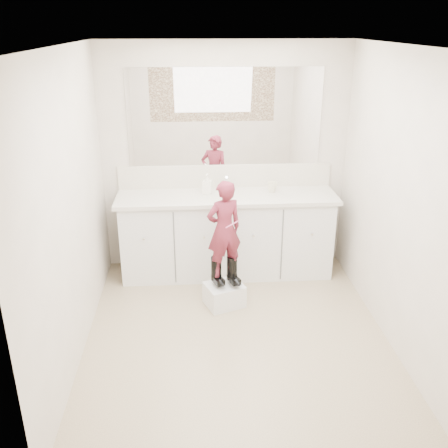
{
  "coord_description": "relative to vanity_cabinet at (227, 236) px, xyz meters",
  "views": [
    {
      "loc": [
        -0.36,
        -3.66,
        2.56
      ],
      "look_at": [
        -0.07,
        0.64,
        0.8
      ],
      "focal_mm": 40.0,
      "sensor_mm": 36.0,
      "label": 1
    }
  ],
  "objects": [
    {
      "name": "cup",
      "position": [
        0.48,
        0.06,
        0.52
      ],
      "size": [
        0.14,
        0.14,
        0.1
      ],
      "primitive_type": "imported",
      "rotation": [
        0.0,
        0.0,
        0.27
      ],
      "color": "beige",
      "rests_on": "countertop"
    },
    {
      "name": "floor",
      "position": [
        0.0,
        -1.23,
        -0.42
      ],
      "size": [
        3.0,
        3.0,
        0.0
      ],
      "primitive_type": "plane",
      "color": "#826855",
      "rests_on": "ground"
    },
    {
      "name": "vanity_cabinet",
      "position": [
        0.0,
        0.0,
        0.0
      ],
      "size": [
        2.2,
        0.55,
        0.85
      ],
      "primitive_type": "cube",
      "color": "silver",
      "rests_on": "floor"
    },
    {
      "name": "boot_left",
      "position": [
        -0.15,
        -0.68,
        -0.06
      ],
      "size": [
        0.17,
        0.22,
        0.29
      ],
      "primitive_type": null,
      "rotation": [
        0.0,
        0.0,
        0.37
      ],
      "color": "black",
      "rests_on": "step_stool"
    },
    {
      "name": "boot_right",
      "position": [
        0.0,
        -0.68,
        -0.06
      ],
      "size": [
        0.17,
        0.22,
        0.29
      ],
      "primitive_type": null,
      "rotation": [
        0.0,
        0.0,
        0.37
      ],
      "color": "black",
      "rests_on": "step_stool"
    },
    {
      "name": "toddler",
      "position": [
        -0.07,
        -0.68,
        0.36
      ],
      "size": [
        0.4,
        0.33,
        0.94
      ],
      "primitive_type": "imported",
      "rotation": [
        0.0,
        0.0,
        3.51
      ],
      "color": "#B23653",
      "rests_on": "step_stool"
    },
    {
      "name": "wall_back",
      "position": [
        0.0,
        0.27,
        0.77
      ],
      "size": [
        2.6,
        0.0,
        2.6
      ],
      "primitive_type": "plane",
      "rotation": [
        1.57,
        0.0,
        0.0
      ],
      "color": "beige",
      "rests_on": "floor"
    },
    {
      "name": "wall_right",
      "position": [
        1.3,
        -1.23,
        0.78
      ],
      "size": [
        0.0,
        3.0,
        3.0
      ],
      "primitive_type": "plane",
      "rotation": [
        1.57,
        0.0,
        -1.57
      ],
      "color": "beige",
      "rests_on": "floor"
    },
    {
      "name": "soap_bottle",
      "position": [
        -0.2,
        0.06,
        0.57
      ],
      "size": [
        0.12,
        0.12,
        0.21
      ],
      "primitive_type": "imported",
      "rotation": [
        0.0,
        0.0,
        -0.27
      ],
      "color": "white",
      "rests_on": "countertop"
    },
    {
      "name": "dot_panel",
      "position": [
        0.0,
        -2.71,
        1.22
      ],
      "size": [
        2.0,
        0.01,
        1.2
      ],
      "primitive_type": "cube",
      "color": "#472819",
      "rests_on": "wall_front"
    },
    {
      "name": "countertop",
      "position": [
        0.0,
        -0.01,
        0.45
      ],
      "size": [
        2.28,
        0.58,
        0.04
      ],
      "primitive_type": "cube",
      "color": "beige",
      "rests_on": "vanity_cabinet"
    },
    {
      "name": "backsplash",
      "position": [
        0.0,
        0.26,
        0.59
      ],
      "size": [
        2.28,
        0.03,
        0.25
      ],
      "primitive_type": "cube",
      "color": "beige",
      "rests_on": "countertop"
    },
    {
      "name": "wall_front",
      "position": [
        0.0,
        -2.73,
        0.77
      ],
      "size": [
        2.6,
        0.0,
        2.6
      ],
      "primitive_type": "plane",
      "rotation": [
        -1.57,
        0.0,
        0.0
      ],
      "color": "beige",
      "rests_on": "floor"
    },
    {
      "name": "wall_left",
      "position": [
        -1.3,
        -1.23,
        0.78
      ],
      "size": [
        0.0,
        3.0,
        3.0
      ],
      "primitive_type": "plane",
      "rotation": [
        1.57,
        0.0,
        1.57
      ],
      "color": "beige",
      "rests_on": "floor"
    },
    {
      "name": "toothbrush",
      "position": [
        -0.0,
        -0.76,
        0.44
      ],
      "size": [
        0.13,
        0.06,
        0.06
      ],
      "primitive_type": "cylinder",
      "rotation": [
        0.0,
        1.22,
        0.37
      ],
      "color": "#F05D8C",
      "rests_on": "toddler"
    },
    {
      "name": "step_stool",
      "position": [
        -0.07,
        -0.7,
        -0.32
      ],
      "size": [
        0.42,
        0.39,
        0.22
      ],
      "primitive_type": "cube",
      "rotation": [
        0.0,
        0.0,
        0.37
      ],
      "color": "silver",
      "rests_on": "floor"
    },
    {
      "name": "mirror",
      "position": [
        0.0,
        0.26,
        1.22
      ],
      "size": [
        2.0,
        0.02,
        1.0
      ],
      "primitive_type": "cube",
      "color": "white",
      "rests_on": "wall_back"
    },
    {
      "name": "faucet",
      "position": [
        0.0,
        0.15,
        0.52
      ],
      "size": [
        0.08,
        0.08,
        0.1
      ],
      "primitive_type": "cylinder",
      "color": "silver",
      "rests_on": "countertop"
    },
    {
      "name": "ceiling",
      "position": [
        0.0,
        -1.23,
        1.97
      ],
      "size": [
        3.0,
        3.0,
        0.0
      ],
      "primitive_type": "plane",
      "rotation": [
        3.14,
        0.0,
        0.0
      ],
      "color": "white",
      "rests_on": "wall_back"
    }
  ]
}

